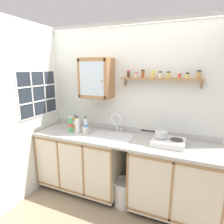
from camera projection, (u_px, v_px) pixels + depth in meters
floor at (113, 210)px, 2.62m from camera, size 5.62×5.62×0.00m
back_wall at (129, 110)px, 2.89m from camera, size 3.22×0.07×2.56m
side_wall_left at (14, 116)px, 2.57m from camera, size 0.05×3.40×2.56m
lower_cabinet_run at (82, 161)px, 3.01m from camera, size 1.30×0.64×0.92m
lower_cabinet_run_right at (174, 181)px, 2.48m from camera, size 1.10×0.64×0.92m
countertop at (121, 139)px, 2.66m from camera, size 2.58×0.66×0.03m
backsplash at (127, 129)px, 2.92m from camera, size 2.58×0.02×0.08m
sink at (113, 137)px, 2.75m from camera, size 0.59×0.40×0.41m
hot_plate_stove at (168, 142)px, 2.41m from camera, size 0.40×0.33×0.08m
saucepan at (161, 134)px, 2.45m from camera, size 0.35×0.16×0.08m
bottle_opaque_white_0 at (77, 125)px, 2.86m from camera, size 0.08×0.08×0.26m
bottle_soda_green_1 at (71, 125)px, 2.88m from camera, size 0.07×0.07×0.25m
bottle_juice_amber_2 at (75, 122)px, 3.05m from camera, size 0.07×0.07×0.23m
bottle_water_clear_3 at (86, 125)px, 2.86m from camera, size 0.06×0.06×0.25m
mug at (85, 130)px, 2.85m from camera, size 0.13×0.09×0.09m
wall_cabinet at (96, 78)px, 2.79m from camera, size 0.47×0.33×0.58m
spice_shelf at (161, 78)px, 2.51m from camera, size 1.08×0.14×0.23m
window at (38, 93)px, 2.90m from camera, size 0.03×0.78×0.70m
trash_bin at (124, 192)px, 2.69m from camera, size 0.32×0.32×0.37m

